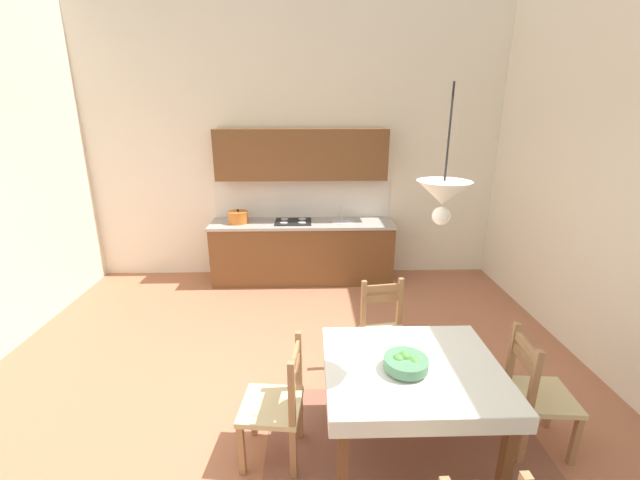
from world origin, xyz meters
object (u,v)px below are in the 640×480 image
(dining_chair_tv_side, at_px, (277,405))
(dining_chair_window_side, at_px, (537,395))
(kitchen_cabinetry, at_px, (302,224))
(dining_table, at_px, (411,381))
(dining_chair_kitchen_side, at_px, (385,333))
(fruit_bowl, at_px, (406,363))
(pendant_lamp, at_px, (443,195))

(dining_chair_tv_side, relative_size, dining_chair_window_side, 1.00)
(kitchen_cabinetry, height_order, dining_table, kitchen_cabinetry)
(dining_chair_tv_side, relative_size, dining_chair_kitchen_side, 1.00)
(kitchen_cabinetry, distance_m, dining_chair_kitchen_side, 2.50)
(dining_chair_window_side, height_order, fruit_bowl, dining_chair_window_side)
(dining_chair_window_side, bearing_deg, kitchen_cabinetry, 118.93)
(dining_chair_window_side, distance_m, pendant_lamp, 1.76)
(kitchen_cabinetry, bearing_deg, fruit_bowl, -77.23)
(dining_chair_kitchen_side, bearing_deg, kitchen_cabinetry, 109.19)
(dining_table, xyz_separation_m, dining_chair_kitchen_side, (-0.01, 0.92, -0.18))
(kitchen_cabinetry, relative_size, fruit_bowl, 8.81)
(pendant_lamp, bearing_deg, fruit_bowl, -176.53)
(fruit_bowl, relative_size, pendant_lamp, 0.37)
(kitchen_cabinetry, relative_size, pendant_lamp, 3.28)
(dining_chair_window_side, bearing_deg, dining_chair_kitchen_side, 137.71)
(dining_chair_window_side, bearing_deg, dining_table, -177.17)
(kitchen_cabinetry, relative_size, dining_chair_tv_side, 2.84)
(dining_chair_window_side, bearing_deg, pendant_lamp, -173.67)
(dining_chair_window_side, xyz_separation_m, dining_chair_kitchen_side, (-0.96, 0.87, 0.00))
(dining_table, bearing_deg, fruit_bowl, -138.73)
(dining_table, height_order, dining_chair_kitchen_side, dining_chair_kitchen_side)
(dining_chair_tv_side, distance_m, dining_chair_window_side, 1.91)
(kitchen_cabinetry, relative_size, dining_table, 2.17)
(dining_table, bearing_deg, dining_chair_kitchen_side, 90.34)
(kitchen_cabinetry, distance_m, dining_chair_tv_side, 3.29)
(dining_chair_window_side, height_order, pendant_lamp, pendant_lamp)
(dining_chair_window_side, xyz_separation_m, fruit_bowl, (-1.02, -0.11, 0.37))
(kitchen_cabinetry, xyz_separation_m, fruit_bowl, (0.75, -3.31, -0.04))
(fruit_bowl, bearing_deg, dining_chair_window_side, 5.92)
(dining_chair_kitchen_side, height_order, pendant_lamp, pendant_lamp)
(kitchen_cabinetry, xyz_separation_m, dining_chair_window_side, (1.77, -3.21, -0.41))
(pendant_lamp, bearing_deg, dining_chair_window_side, 6.33)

